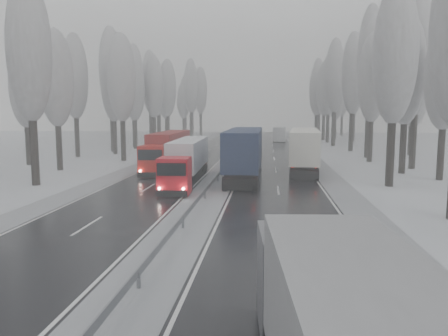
% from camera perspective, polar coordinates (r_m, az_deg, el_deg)
% --- Properties ---
extents(carriageway_right, '(7.50, 200.00, 0.03)m').
position_cam_1_polar(carriageway_right, '(40.61, 6.91, -1.42)').
color(carriageway_right, black).
rests_on(carriageway_right, ground).
extents(carriageway_left, '(7.50, 200.00, 0.03)m').
position_cam_1_polar(carriageway_left, '(41.74, -7.66, -1.20)').
color(carriageway_left, black).
rests_on(carriageway_left, ground).
extents(median_slush, '(3.00, 200.00, 0.04)m').
position_cam_1_polar(median_slush, '(40.84, -0.48, -1.32)').
color(median_slush, '#A2A4AA').
rests_on(median_slush, ground).
extents(shoulder_right, '(2.40, 200.00, 0.04)m').
position_cam_1_polar(shoulder_right, '(41.01, 13.84, -1.49)').
color(shoulder_right, '#A2A4AA').
rests_on(shoulder_right, ground).
extents(shoulder_left, '(2.40, 200.00, 0.04)m').
position_cam_1_polar(shoulder_left, '(43.15, -14.07, -1.07)').
color(shoulder_left, '#A2A4AA').
rests_on(shoulder_left, ground).
extents(median_guardrail, '(0.12, 200.00, 0.76)m').
position_cam_1_polar(median_guardrail, '(40.75, -0.48, -0.51)').
color(median_guardrail, slate).
rests_on(median_guardrail, ground).
extents(tree_18, '(3.60, 3.60, 16.58)m').
position_cam_1_polar(tree_18, '(38.80, 21.45, 13.57)').
color(tree_18, black).
rests_on(tree_18, ground).
extents(tree_19, '(3.60, 3.60, 14.57)m').
position_cam_1_polar(tree_19, '(44.16, 26.98, 10.78)').
color(tree_19, black).
rests_on(tree_19, ground).
extents(tree_20, '(3.60, 3.60, 15.71)m').
position_cam_1_polar(tree_20, '(47.45, 22.76, 11.58)').
color(tree_20, black).
rests_on(tree_20, ground).
extents(tree_21, '(3.60, 3.60, 18.62)m').
position_cam_1_polar(tree_21, '(52.09, 23.97, 13.14)').
color(tree_21, black).
rests_on(tree_21, ground).
extents(tree_22, '(3.60, 3.60, 15.86)m').
position_cam_1_polar(tree_22, '(57.30, 18.84, 11.00)').
color(tree_22, black).
rests_on(tree_22, ground).
extents(tree_23, '(3.60, 3.60, 13.55)m').
position_cam_1_polar(tree_23, '(62.72, 23.63, 9.08)').
color(tree_23, black).
rests_on(tree_23, ground).
extents(tree_24, '(3.60, 3.60, 20.49)m').
position_cam_1_polar(tree_24, '(63.03, 18.62, 13.32)').
color(tree_24, black).
rests_on(tree_24, ground).
extents(tree_25, '(3.60, 3.60, 19.44)m').
position_cam_1_polar(tree_25, '(68.58, 23.61, 12.02)').
color(tree_25, black).
rests_on(tree_25, ground).
extents(tree_26, '(3.60, 3.60, 18.78)m').
position_cam_1_polar(tree_26, '(72.86, 16.52, 11.67)').
color(tree_26, black).
rests_on(tree_26, ground).
extents(tree_27, '(3.60, 3.60, 17.62)m').
position_cam_1_polar(tree_27, '(78.28, 21.19, 10.61)').
color(tree_27, black).
rests_on(tree_27, ground).
extents(tree_28, '(3.60, 3.60, 19.62)m').
position_cam_1_polar(tree_28, '(83.22, 14.31, 11.52)').
color(tree_28, black).
rests_on(tree_28, ground).
extents(tree_29, '(3.60, 3.60, 18.11)m').
position_cam_1_polar(tree_29, '(88.41, 18.71, 10.47)').
color(tree_29, black).
rests_on(tree_29, ground).
extents(tree_30, '(3.60, 3.60, 17.86)m').
position_cam_1_polar(tree_30, '(92.81, 13.53, 10.38)').
color(tree_30, black).
rests_on(tree_30, ground).
extents(tree_31, '(3.60, 3.60, 18.58)m').
position_cam_1_polar(tree_31, '(97.71, 16.72, 10.38)').
color(tree_31, black).
rests_on(tree_31, ground).
extents(tree_32, '(3.60, 3.60, 17.33)m').
position_cam_1_polar(tree_32, '(100.23, 12.99, 9.96)').
color(tree_32, black).
rests_on(tree_32, ground).
extents(tree_33, '(3.60, 3.60, 14.33)m').
position_cam_1_polar(tree_33, '(104.54, 14.41, 8.74)').
color(tree_33, black).
rests_on(tree_33, ground).
extents(tree_34, '(3.60, 3.60, 17.63)m').
position_cam_1_polar(tree_34, '(107.19, 12.03, 9.89)').
color(tree_34, black).
rests_on(tree_34, ground).
extents(tree_35, '(3.60, 3.60, 18.25)m').
position_cam_1_polar(tree_35, '(112.50, 16.55, 9.82)').
color(tree_35, black).
rests_on(tree_35, ground).
extents(tree_36, '(3.60, 3.60, 20.23)m').
position_cam_1_polar(tree_36, '(117.19, 12.17, 10.46)').
color(tree_36, black).
rests_on(tree_36, ground).
extents(tree_37, '(3.60, 3.60, 16.37)m').
position_cam_1_polar(tree_37, '(121.97, 15.24, 9.08)').
color(tree_37, black).
rests_on(tree_37, ground).
extents(tree_38, '(3.60, 3.60, 17.97)m').
position_cam_1_polar(tree_38, '(127.79, 12.40, 9.53)').
color(tree_38, black).
rests_on(tree_38, ground).
extents(tree_39, '(3.60, 3.60, 16.19)m').
position_cam_1_polar(tree_39, '(132.06, 13.41, 8.92)').
color(tree_39, black).
rests_on(tree_39, ground).
extents(tree_58, '(3.60, 3.60, 17.21)m').
position_cam_1_polar(tree_58, '(40.15, -24.13, 13.79)').
color(tree_58, black).
rests_on(tree_58, ground).
extents(tree_60, '(3.60, 3.60, 14.84)m').
position_cam_1_polar(tree_60, '(49.70, -21.10, 10.79)').
color(tree_60, black).
rests_on(tree_60, ground).
extents(tree_61, '(3.60, 3.60, 13.95)m').
position_cam_1_polar(tree_61, '(55.91, -24.56, 9.59)').
color(tree_61, black).
rests_on(tree_61, ground).
extents(tree_62, '(3.60, 3.60, 16.04)m').
position_cam_1_polar(tree_62, '(57.08, -13.25, 11.33)').
color(tree_62, black).
rests_on(tree_62, ground).
extents(tree_63, '(3.60, 3.60, 16.88)m').
position_cam_1_polar(tree_63, '(63.74, -18.93, 11.17)').
color(tree_63, black).
rests_on(tree_63, ground).
extents(tree_64, '(3.60, 3.60, 15.42)m').
position_cam_1_polar(tree_64, '(66.94, -14.25, 10.32)').
color(tree_64, black).
rests_on(tree_64, ground).
extents(tree_65, '(3.60, 3.60, 19.48)m').
position_cam_1_polar(tree_65, '(71.49, -14.58, 12.18)').
color(tree_65, black).
rests_on(tree_65, ground).
extents(tree_66, '(3.60, 3.60, 15.23)m').
position_cam_1_polar(tree_66, '(76.02, -11.66, 9.91)').
color(tree_66, black).
rests_on(tree_66, ground).
extents(tree_67, '(3.60, 3.60, 17.09)m').
position_cam_1_polar(tree_67, '(80.31, -11.78, 10.60)').
color(tree_67, black).
rests_on(tree_67, ground).
extents(tree_68, '(3.60, 3.60, 16.65)m').
position_cam_1_polar(tree_68, '(82.12, -9.18, 10.39)').
color(tree_68, black).
rests_on(tree_68, ground).
extents(tree_69, '(3.60, 3.60, 19.35)m').
position_cam_1_polar(tree_69, '(87.41, -11.64, 11.26)').
color(tree_69, black).
rests_on(tree_69, ground).
extents(tree_70, '(3.60, 3.60, 17.09)m').
position_cam_1_polar(tree_70, '(91.85, -7.38, 10.25)').
color(tree_70, black).
rests_on(tree_70, ground).
extents(tree_71, '(3.60, 3.60, 19.61)m').
position_cam_1_polar(tree_71, '(96.98, -9.64, 10.99)').
color(tree_71, black).
rests_on(tree_71, ground).
extents(tree_72, '(3.60, 3.60, 15.11)m').
position_cam_1_polar(tree_72, '(101.47, -7.61, 9.24)').
color(tree_72, black).
rests_on(tree_72, ground).
extents(tree_73, '(3.60, 3.60, 17.22)m').
position_cam_1_polar(tree_73, '(106.10, -8.66, 9.86)').
color(tree_73, black).
rests_on(tree_73, ground).
extents(tree_74, '(3.60, 3.60, 19.68)m').
position_cam_1_polar(tree_74, '(111.39, -4.37, 10.60)').
color(tree_74, black).
rests_on(tree_74, ground).
extents(tree_75, '(3.60, 3.60, 18.60)m').
position_cam_1_polar(tree_75, '(117.17, -8.48, 10.03)').
color(tree_75, black).
rests_on(tree_75, ground).
extents(tree_76, '(3.60, 3.60, 18.55)m').
position_cam_1_polar(tree_76, '(120.43, -3.08, 10.01)').
color(tree_76, black).
rests_on(tree_76, ground).
extents(tree_77, '(3.60, 3.60, 14.32)m').
position_cam_1_polar(tree_77, '(125.24, -5.35, 8.65)').
color(tree_77, black).
rests_on(tree_77, ground).
extents(tree_78, '(3.60, 3.60, 19.55)m').
position_cam_1_polar(tree_78, '(127.53, -4.20, 10.13)').
color(tree_78, black).
rests_on(tree_78, ground).
extents(tree_79, '(3.60, 3.60, 17.07)m').
position_cam_1_polar(tree_79, '(131.89, -5.09, 9.34)').
color(tree_79, black).
rests_on(tree_79, ground).
extents(truck_blue_box, '(2.88, 17.93, 4.59)m').
position_cam_1_polar(truck_blue_box, '(40.71, 2.79, 2.42)').
color(truck_blue_box, '#1A2241').
rests_on(truck_blue_box, ground).
extents(truck_cream_box, '(3.99, 17.16, 4.37)m').
position_cam_1_polar(truck_cream_box, '(46.29, 10.47, 2.72)').
color(truck_cream_box, beige).
rests_on(truck_cream_box, ground).
extents(box_truck_distant, '(2.95, 8.39, 3.09)m').
position_cam_1_polar(box_truck_distant, '(93.96, 7.26, 4.42)').
color(box_truck_distant, silver).
rests_on(box_truck_distant, ground).
extents(truck_red_white, '(2.83, 14.48, 3.69)m').
position_cam_1_polar(truck_red_white, '(38.74, -4.78, 1.38)').
color(truck_red_white, red).
rests_on(truck_red_white, ground).
extents(truck_red_red, '(2.75, 15.52, 3.97)m').
position_cam_1_polar(truck_red_red, '(48.00, -7.32, 2.66)').
color(truck_red_red, '#B6100A').
rests_on(truck_red_red, ground).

